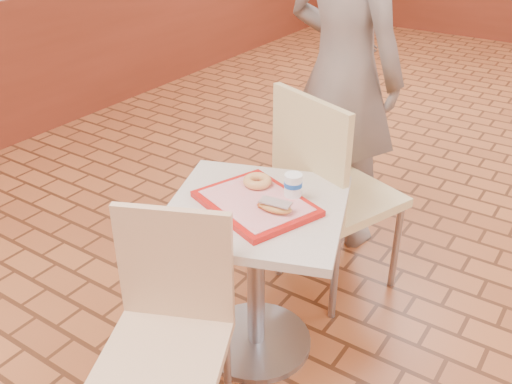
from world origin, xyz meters
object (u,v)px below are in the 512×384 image
Objects in this scene: paper_cup at (293,185)px; long_john_donut at (275,207)px; ring_donut at (257,181)px; customer at (343,73)px; main_table at (256,255)px; chair_main_front at (169,323)px; serving_tray at (256,203)px; chair_main_back at (328,186)px.

long_john_donut is at bearing -87.52° from paper_cup.
paper_cup is (0.15, 0.01, 0.03)m from ring_donut.
ring_donut is at bearing 105.88° from customer.
paper_cup is at bearing 115.47° from customer.
main_table is 7.96× the size of paper_cup.
chair_main_front is at bearing -103.67° from long_john_donut.
customer is at bearing 98.83° from serving_tray.
paper_cup is (0.05, -0.39, 0.20)m from chair_main_back.
chair_main_front reaches higher than main_table.
customer is at bearing 98.83° from main_table.
main_table is at bearing 105.29° from chair_main_back.
chair_main_front is 9.90× the size of paper_cup.
ring_donut is at bearing 95.69° from chair_main_back.
serving_tray is 4.81× the size of paper_cup.
main_table is 0.29m from ring_donut.
customer reaches higher than main_table.
main_table is 4.94× the size of long_john_donut.
long_john_donut is 1.61× the size of paper_cup.
main_table is at bearing 108.74° from customer.
chair_main_front is 0.64m from ring_donut.
customer is 1.03m from serving_tray.
long_john_donut is at bearing -16.01° from main_table.
chair_main_back is 0.45m from ring_donut.
serving_tray is 0.15m from paper_cup.
serving_tray reaches higher than main_table.
ring_donut is (0.09, -0.90, -0.18)m from customer.
paper_cup is at bearing 50.04° from main_table.
main_table is 6.15× the size of ring_donut.
chair_main_front reaches higher than serving_tray.
main_table is at bearing 63.95° from chair_main_front.
paper_cup is (0.25, -0.89, -0.15)m from customer.
ring_donut is 1.30× the size of paper_cup.
chair_main_back reaches higher than paper_cup.
ring_donut is at bearing 121.45° from main_table.
chair_main_back is at bearing 122.08° from customer.
paper_cup is (0.09, 0.11, 0.06)m from serving_tray.
chair_main_front reaches higher than ring_donut.
chair_main_back is at bearing 95.63° from long_john_donut.
serving_tray is 3.71× the size of ring_donut.
serving_tray is at bearing -129.96° from paper_cup.
chair_main_back reaches higher than chair_main_front.
paper_cup is at bearing 92.48° from long_john_donut.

